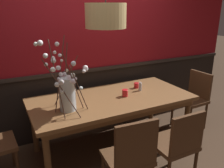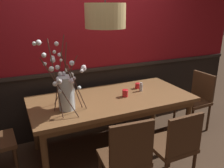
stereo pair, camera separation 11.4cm
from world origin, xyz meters
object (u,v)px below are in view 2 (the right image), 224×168
chair_far_side_right (107,89)px  candle_holder_nearer_edge (125,93)px  chair_near_side_right (174,145)px  vase_with_blossoms (66,90)px  candle_holder_nearer_center (137,86)px  chair_near_side_left (126,157)px  pendant_lamp (105,16)px  condiment_bottle (141,87)px  chair_head_east_end (196,98)px  chair_far_side_left (71,95)px  dining_table (112,103)px

chair_far_side_right → candle_holder_nearer_edge: bearing=-99.1°
chair_near_side_right → vase_with_blossoms: (-0.89, 0.79, 0.46)m
candle_holder_nearer_edge → candle_holder_nearer_center: bearing=34.3°
chair_near_side_right → chair_near_side_left: 0.55m
pendant_lamp → chair_near_side_left: bearing=-100.3°
chair_far_side_right → condiment_bottle: (0.15, -0.82, 0.28)m
chair_head_east_end → chair_near_side_left: bearing=-152.5°
chair_far_side_left → pendant_lamp: bearing=-78.2°
chair_far_side_right → candle_holder_nearer_center: (0.16, -0.70, 0.26)m
dining_table → chair_head_east_end: size_ratio=2.32×
dining_table → candle_holder_nearer_center: bearing=19.5°
chair_head_east_end → chair_near_side_left: size_ratio=0.96×
chair_far_side_left → chair_head_east_end: bearing=-27.4°
chair_head_east_end → chair_far_side_left: bearing=152.6°
dining_table → candle_holder_nearer_center: 0.51m
dining_table → chair_far_side_left: 0.94m
dining_table → condiment_bottle: bearing=6.3°
chair_near_side_right → condiment_bottle: chair_near_side_right is taller
dining_table → vase_with_blossoms: size_ratio=2.52×
chair_near_side_right → condiment_bottle: 1.02m
chair_near_side_right → candle_holder_nearer_center: 1.12m
pendant_lamp → candle_holder_nearer_edge: bearing=6.4°
chair_near_side_right → chair_far_side_right: 1.77m
condiment_bottle → pendant_lamp: (-0.57, -0.12, 0.95)m
chair_far_side_left → pendant_lamp: size_ratio=0.68×
vase_with_blossoms → condiment_bottle: bearing=8.7°
candle_holder_nearer_center → pendant_lamp: 1.15m
candle_holder_nearer_center → condiment_bottle: (-0.01, -0.12, 0.02)m
dining_table → candle_holder_nearer_edge: size_ratio=22.13×
condiment_bottle → pendant_lamp: 1.11m
chair_head_east_end → pendant_lamp: size_ratio=0.65×
dining_table → chair_near_side_right: chair_near_side_right is taller
chair_far_side_left → candle_holder_nearer_edge: 1.07m
chair_head_east_end → pendant_lamp: (-1.53, -0.05, 1.24)m
pendant_lamp → chair_far_side_left: bearing=101.8°
chair_far_side_right → pendant_lamp: 1.60m
chair_far_side_right → chair_head_east_end: bearing=-38.6°
candle_holder_nearer_edge → chair_near_side_right: bearing=-82.4°
vase_with_blossoms → chair_near_side_left: bearing=-66.1°
chair_head_east_end → chair_far_side_right: (-1.11, 0.89, 0.02)m
chair_far_side_right → vase_with_blossoms: size_ratio=1.14×
dining_table → chair_near_side_left: chair_near_side_left is taller
dining_table → candle_holder_nearer_edge: candle_holder_nearer_edge is taller
vase_with_blossoms → condiment_bottle: vase_with_blossoms is taller
chair_far_side_left → candle_holder_nearer_edge: bearing=-62.5°
chair_near_side_right → chair_far_side_right: size_ratio=0.96×
vase_with_blossoms → chair_far_side_right: bearing=46.7°
chair_far_side_right → vase_with_blossoms: bearing=-133.3°
chair_near_side_right → chair_far_side_right: chair_far_side_right is taller
dining_table → chair_far_side_right: bearing=70.2°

